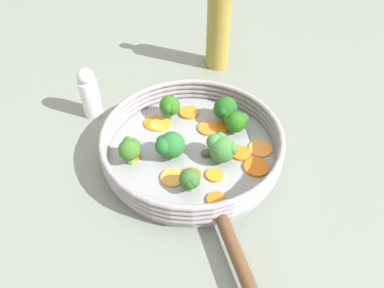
% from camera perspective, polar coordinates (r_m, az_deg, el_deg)
% --- Properties ---
extents(ground_plane, '(4.00, 4.00, 0.00)m').
position_cam_1_polar(ground_plane, '(0.69, 0.00, -1.74)').
color(ground_plane, gray).
extents(skillet, '(0.31, 0.31, 0.01)m').
position_cam_1_polar(skillet, '(0.69, 0.00, -1.32)').
color(skillet, '#939699').
rests_on(skillet, ground_plane).
extents(skillet_rim_wall, '(0.32, 0.32, 0.04)m').
position_cam_1_polar(skillet_rim_wall, '(0.67, 0.00, 0.43)').
color(skillet_rim_wall, '#998F94').
rests_on(skillet_rim_wall, skillet).
extents(skillet_handle, '(0.18, 0.11, 0.02)m').
position_cam_1_polar(skillet_handle, '(0.54, 8.11, -19.29)').
color(skillet_handle, brown).
rests_on(skillet_handle, skillet).
extents(skillet_rivet_left, '(0.01, 0.01, 0.01)m').
position_cam_1_polar(skillet_rivet_left, '(0.58, 0.18, -11.26)').
color(skillet_rivet_left, '#8F9B98').
rests_on(skillet_rivet_left, skillet).
extents(skillet_rivet_right, '(0.01, 0.01, 0.01)m').
position_cam_1_polar(skillet_rivet_right, '(0.60, 7.68, -9.39)').
color(skillet_rivet_right, '#969597').
rests_on(skillet_rivet_right, skillet).
extents(carrot_slice_0, '(0.06, 0.06, 0.00)m').
position_cam_1_polar(carrot_slice_0, '(0.66, 9.79, -3.50)').
color(carrot_slice_0, orange).
rests_on(carrot_slice_0, skillet).
extents(carrot_slice_1, '(0.05, 0.05, 0.00)m').
position_cam_1_polar(carrot_slice_1, '(0.64, -0.16, -4.85)').
color(carrot_slice_1, orange).
rests_on(carrot_slice_1, skillet).
extents(carrot_slice_2, '(0.04, 0.04, 0.00)m').
position_cam_1_polar(carrot_slice_2, '(0.68, 7.50, -1.41)').
color(carrot_slice_2, orange).
rests_on(carrot_slice_2, skillet).
extents(carrot_slice_3, '(0.05, 0.05, 0.01)m').
position_cam_1_polar(carrot_slice_3, '(0.76, -0.45, 4.83)').
color(carrot_slice_3, orange).
rests_on(carrot_slice_3, skillet).
extents(carrot_slice_4, '(0.06, 0.06, 0.00)m').
position_cam_1_polar(carrot_slice_4, '(0.64, -3.00, -5.11)').
color(carrot_slice_4, '#F19C3B').
rests_on(carrot_slice_4, skillet).
extents(carrot_slice_5, '(0.04, 0.04, 0.00)m').
position_cam_1_polar(carrot_slice_5, '(0.64, 3.47, -4.76)').
color(carrot_slice_5, orange).
rests_on(carrot_slice_5, skillet).
extents(carrot_slice_6, '(0.04, 0.04, 0.00)m').
position_cam_1_polar(carrot_slice_6, '(0.68, -8.97, -1.72)').
color(carrot_slice_6, orange).
rests_on(carrot_slice_6, skillet).
extents(carrot_slice_7, '(0.05, 0.05, 0.00)m').
position_cam_1_polar(carrot_slice_7, '(0.72, 2.52, 2.41)').
color(carrot_slice_7, orange).
rests_on(carrot_slice_7, skillet).
extents(carrot_slice_8, '(0.06, 0.06, 0.00)m').
position_cam_1_polar(carrot_slice_8, '(0.74, -5.80, 3.09)').
color(carrot_slice_8, orange).
rests_on(carrot_slice_8, skillet).
extents(carrot_slice_9, '(0.06, 0.06, 0.00)m').
position_cam_1_polar(carrot_slice_9, '(0.73, -4.78, 3.01)').
color(carrot_slice_9, gold).
rests_on(carrot_slice_9, skillet).
extents(carrot_slice_10, '(0.04, 0.04, 0.01)m').
position_cam_1_polar(carrot_slice_10, '(0.72, 4.65, 2.52)').
color(carrot_slice_10, orange).
rests_on(carrot_slice_10, skillet).
extents(carrot_slice_11, '(0.04, 0.04, 0.01)m').
position_cam_1_polar(carrot_slice_11, '(0.61, 3.75, -8.49)').
color(carrot_slice_11, orange).
rests_on(carrot_slice_11, skillet).
extents(carrot_slice_12, '(0.05, 0.05, 0.00)m').
position_cam_1_polar(carrot_slice_12, '(0.69, 10.38, -0.68)').
color(carrot_slice_12, orange).
rests_on(carrot_slice_12, skillet).
extents(carrot_slice_13, '(0.04, 0.04, 0.00)m').
position_cam_1_polar(carrot_slice_13, '(0.76, 4.47, 5.01)').
color(carrot_slice_13, orange).
rests_on(carrot_slice_13, skillet).
extents(broccoli_floret_0, '(0.05, 0.04, 0.05)m').
position_cam_1_polar(broccoli_floret_0, '(0.73, -3.37, 5.71)').
color(broccoli_floret_0, '#6D9752').
rests_on(broccoli_floret_0, skillet).
extents(broccoli_floret_1, '(0.05, 0.04, 0.04)m').
position_cam_1_polar(broccoli_floret_1, '(0.71, 6.65, 3.46)').
color(broccoli_floret_1, '#7DB36A').
rests_on(broccoli_floret_1, skillet).
extents(broccoli_floret_2, '(0.04, 0.04, 0.04)m').
position_cam_1_polar(broccoli_floret_2, '(0.60, -0.29, -5.53)').
color(broccoli_floret_2, '#7FA96D').
rests_on(broccoli_floret_2, skillet).
extents(broccoli_floret_3, '(0.04, 0.04, 0.05)m').
position_cam_1_polar(broccoli_floret_3, '(0.65, -9.40, -0.71)').
color(broccoli_floret_3, '#76A04E').
rests_on(broccoli_floret_3, skillet).
extents(broccoli_floret_4, '(0.06, 0.05, 0.05)m').
position_cam_1_polar(broccoli_floret_4, '(0.65, 4.52, -0.48)').
color(broccoli_floret_4, '#7EA464').
rests_on(broccoli_floret_4, skillet).
extents(broccoli_floret_5, '(0.05, 0.05, 0.05)m').
position_cam_1_polar(broccoli_floret_5, '(0.65, -3.54, -0.19)').
color(broccoli_floret_5, '#648749').
rests_on(broccoli_floret_5, skillet).
extents(broccoli_floret_6, '(0.05, 0.05, 0.05)m').
position_cam_1_polar(broccoli_floret_6, '(0.72, 5.19, 5.39)').
color(broccoli_floret_6, '#609351').
rests_on(broccoli_floret_6, skillet).
extents(mushroom_piece_0, '(0.03, 0.03, 0.01)m').
position_cam_1_polar(mushroom_piece_0, '(0.67, 2.29, -1.33)').
color(mushroom_piece_0, brown).
rests_on(mushroom_piece_0, skillet).
extents(salt_shaker, '(0.04, 0.04, 0.11)m').
position_cam_1_polar(salt_shaker, '(0.77, -15.35, 7.51)').
color(salt_shaker, white).
rests_on(salt_shaker, ground_plane).
extents(oil_bottle, '(0.05, 0.05, 0.22)m').
position_cam_1_polar(oil_bottle, '(0.88, 4.05, 17.02)').
color(oil_bottle, olive).
rests_on(oil_bottle, ground_plane).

